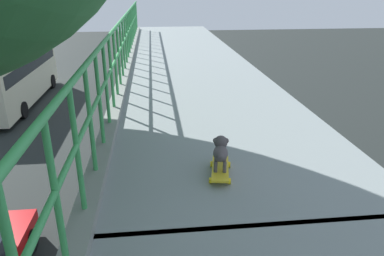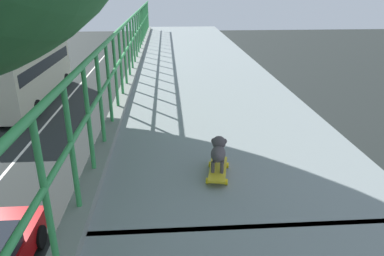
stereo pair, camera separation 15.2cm
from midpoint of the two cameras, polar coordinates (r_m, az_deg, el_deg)
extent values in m
cube|color=black|center=(3.06, 12.20, -15.06)|extent=(2.99, 0.06, 0.00)
cylinder|color=#399C52|center=(2.36, -20.55, -10.13)|extent=(0.04, 0.04, 1.03)
cylinder|color=#399C52|center=(2.93, -17.16, -3.30)|extent=(0.04, 0.04, 1.03)
cylinder|color=#399C52|center=(3.53, -14.93, 1.28)|extent=(0.04, 0.04, 1.03)
cylinder|color=#399C52|center=(4.15, -13.35, 4.50)|extent=(0.04, 0.04, 1.03)
cylinder|color=#399C52|center=(4.79, -12.17, 6.88)|extent=(0.04, 0.04, 1.03)
cylinder|color=#399C52|center=(5.43, -11.27, 8.70)|extent=(0.04, 0.04, 1.03)
cylinder|color=#399C52|center=(6.07, -10.55, 10.13)|extent=(0.04, 0.04, 1.03)
cylinder|color=#399C52|center=(6.72, -9.97, 11.28)|extent=(0.04, 0.04, 1.03)
cylinder|color=#399C52|center=(7.38, -9.48, 12.23)|extent=(0.04, 0.04, 1.03)
cylinder|color=#399C52|center=(8.03, -9.07, 13.02)|extent=(0.04, 0.04, 1.03)
cylinder|color=#399C52|center=(8.69, -8.72, 13.69)|extent=(0.04, 0.04, 1.03)
cylinder|color=#399C52|center=(9.35, -8.42, 14.27)|extent=(0.04, 0.04, 1.03)
cylinder|color=#399C52|center=(10.00, -8.16, 14.77)|extent=(0.04, 0.04, 1.03)
cylinder|color=#399C52|center=(10.66, -7.93, 15.21)|extent=(0.04, 0.04, 1.03)
cylinder|color=#399C52|center=(11.33, -7.72, 15.60)|extent=(0.04, 0.04, 1.03)
cylinder|color=#399C52|center=(11.99, -7.54, 15.95)|extent=(0.04, 0.04, 1.03)
cylinder|color=#399C52|center=(12.65, -7.37, 16.26)|extent=(0.04, 0.04, 1.03)
cylinder|color=#399C52|center=(13.31, -7.22, 16.53)|extent=(0.04, 0.04, 1.03)
cylinder|color=#399C52|center=(13.97, -7.09, 16.79)|extent=(0.04, 0.04, 1.03)
cylinder|color=#399C52|center=(14.63, -6.96, 17.01)|extent=(0.04, 0.04, 1.03)
cylinder|color=#399C52|center=(15.30, -6.85, 17.22)|extent=(0.04, 0.04, 1.03)
cylinder|color=#399C52|center=(15.96, -6.75, 17.41)|extent=(0.04, 0.04, 1.03)
cylinder|color=black|center=(11.59, -22.79, -15.68)|extent=(0.24, 0.66, 0.66)
cube|color=beige|center=(25.08, -24.50, 8.03)|extent=(2.58, 10.41, 3.25)
cube|color=black|center=(24.97, -24.71, 9.29)|extent=(2.60, 9.58, 0.70)
cylinder|color=black|center=(28.39, -19.31, 7.21)|extent=(0.28, 0.96, 0.96)
cylinder|color=black|center=(29.15, -24.05, 6.90)|extent=(0.28, 0.96, 0.96)
cylinder|color=black|center=(22.42, -23.32, 2.94)|extent=(0.28, 0.96, 0.96)
cube|color=yellow|center=(3.67, 5.33, -6.52)|extent=(0.27, 0.56, 0.02)
cylinder|color=yellow|center=(3.84, 6.81, -5.91)|extent=(0.03, 0.06, 0.06)
cylinder|color=yellow|center=(3.85, 4.00, -5.77)|extent=(0.03, 0.06, 0.06)
cylinder|color=yellow|center=(3.54, 6.74, -8.51)|extent=(0.03, 0.06, 0.06)
cylinder|color=yellow|center=(3.54, 3.67, -8.37)|extent=(0.03, 0.06, 0.06)
cylinder|color=#4E474B|center=(3.74, 6.07, -4.75)|extent=(0.04, 0.04, 0.11)
cylinder|color=#4E474B|center=(3.75, 4.72, -4.69)|extent=(0.04, 0.04, 0.11)
cylinder|color=#4E474B|center=(3.55, 5.99, -6.30)|extent=(0.04, 0.04, 0.11)
cylinder|color=#4E474B|center=(3.55, 4.56, -6.23)|extent=(0.04, 0.04, 0.11)
ellipsoid|color=#4E474B|center=(3.60, 5.39, -4.10)|extent=(0.20, 0.31, 0.13)
sphere|color=#4E474B|center=(3.69, 5.49, -2.34)|extent=(0.14, 0.14, 0.14)
ellipsoid|color=#464449|center=(3.75, 5.52, -2.10)|extent=(0.06, 0.07, 0.04)
sphere|color=#4E474B|center=(3.68, 6.32, -2.13)|extent=(0.06, 0.06, 0.06)
sphere|color=#4E474B|center=(3.68, 4.69, -2.06)|extent=(0.06, 0.06, 0.06)
sphere|color=#4E474B|center=(3.45, 5.32, -4.58)|extent=(0.07, 0.07, 0.07)
camera|label=1|loc=(0.08, -88.95, 0.42)|focal=33.56mm
camera|label=2|loc=(0.08, 91.05, -0.42)|focal=33.56mm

